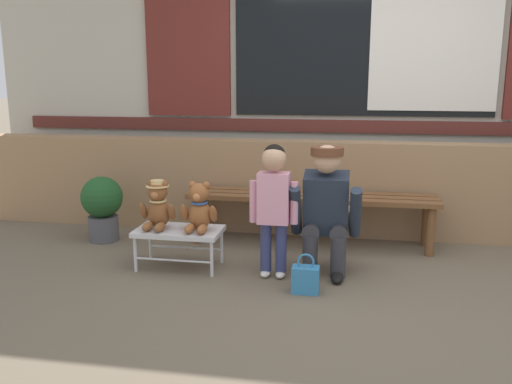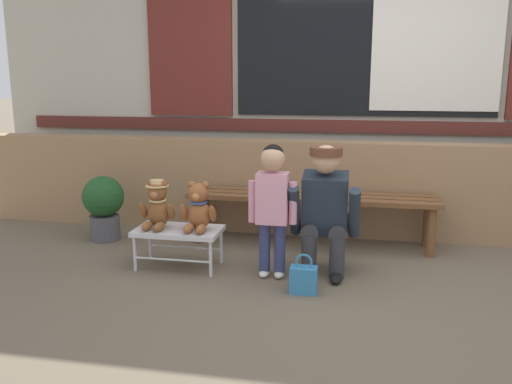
{
  "view_description": "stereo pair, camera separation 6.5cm",
  "coord_description": "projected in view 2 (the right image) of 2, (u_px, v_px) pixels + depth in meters",
  "views": [
    {
      "loc": [
        -0.07,
        -3.4,
        1.41
      ],
      "look_at": [
        -0.78,
        0.56,
        0.55
      ],
      "focal_mm": 37.8,
      "sensor_mm": 36.0,
      "label": 1
    },
    {
      "loc": [
        -0.0,
        -3.39,
        1.41
      ],
      "look_at": [
        -0.78,
        0.56,
        0.55
      ],
      "focal_mm": 37.8,
      "sensor_mm": 36.0,
      "label": 2
    }
  ],
  "objects": [
    {
      "name": "teddy_bear_plain",
      "position": [
        199.0,
        208.0,
        3.97
      ],
      "size": [
        0.28,
        0.26,
        0.36
      ],
      "color": "#93562D",
      "rests_on": "small_display_bench"
    },
    {
      "name": "adult_crouching",
      "position": [
        327.0,
        209.0,
        3.86
      ],
      "size": [
        0.5,
        0.49,
        0.95
      ],
      "color": "#333338",
      "rests_on": "ground"
    },
    {
      "name": "small_display_bench",
      "position": [
        179.0,
        233.0,
        4.04
      ],
      "size": [
        0.64,
        0.36,
        0.3
      ],
      "color": "silver",
      "rests_on": "ground"
    },
    {
      "name": "ground_plane",
      "position": [
        355.0,
        296.0,
        3.55
      ],
      "size": [
        60.0,
        60.0,
        0.0
      ],
      "primitive_type": "plane",
      "color": "brown"
    },
    {
      "name": "potted_plant",
      "position": [
        104.0,
        204.0,
        4.71
      ],
      "size": [
        0.36,
        0.36,
        0.57
      ],
      "color": "#4C4C51",
      "rests_on": "ground"
    },
    {
      "name": "wooden_bench_long",
      "position": [
        312.0,
        202.0,
        4.56
      ],
      "size": [
        2.1,
        0.4,
        0.44
      ],
      "color": "brown",
      "rests_on": "ground"
    },
    {
      "name": "handbag_on_ground",
      "position": [
        304.0,
        279.0,
        3.57
      ],
      "size": [
        0.18,
        0.11,
        0.27
      ],
      "color": "teal",
      "rests_on": "ground"
    },
    {
      "name": "brick_low_wall",
      "position": [
        360.0,
        189.0,
        4.82
      ],
      "size": [
        7.25,
        0.25,
        0.85
      ],
      "primitive_type": "cube",
      "color": "#997551",
      "rests_on": "ground"
    },
    {
      "name": "shop_facade",
      "position": [
        366.0,
        37.0,
        5.04
      ],
      "size": [
        7.4,
        0.26,
        3.54
      ],
      "color": "#B7B2A3",
      "rests_on": "ground"
    },
    {
      "name": "child_standing",
      "position": [
        273.0,
        196.0,
        3.77
      ],
      "size": [
        0.35,
        0.18,
        0.96
      ],
      "color": "navy",
      "rests_on": "ground"
    },
    {
      "name": "teddy_bear_with_hat",
      "position": [
        158.0,
        205.0,
        4.02
      ],
      "size": [
        0.28,
        0.27,
        0.36
      ],
      "color": "brown",
      "rests_on": "small_display_bench"
    }
  ]
}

